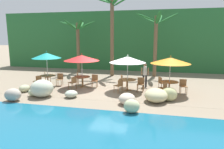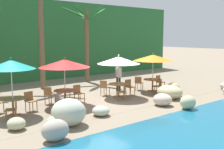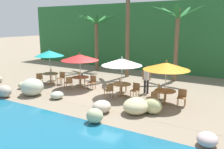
{
  "view_description": "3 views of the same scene",
  "coord_description": "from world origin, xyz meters",
  "px_view_note": "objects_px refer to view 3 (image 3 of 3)",
  "views": [
    {
      "loc": [
        3.19,
        -13.17,
        3.47
      ],
      "look_at": [
        0.13,
        -0.04,
        1.0
      ],
      "focal_mm": 33.45,
      "sensor_mm": 36.0,
      "label": 1
    },
    {
      "loc": [
        -8.47,
        -11.44,
        3.31
      ],
      "look_at": [
        0.76,
        -0.05,
        1.28
      ],
      "focal_mm": 44.35,
      "sensor_mm": 36.0,
      "label": 2
    },
    {
      "loc": [
        7.45,
        -11.8,
        4.14
      ],
      "look_at": [
        0.3,
        0.26,
        1.13
      ],
      "focal_mm": 37.87,
      "sensor_mm": 36.0,
      "label": 3
    }
  ],
  "objects_px": {
    "chair_teal_inland": "(52,74)",
    "palm_tree_third": "(177,31)",
    "chair_red_left": "(69,82)",
    "chair_orange_seaward": "(182,96)",
    "chair_orange_inland": "(161,90)",
    "chair_teal_seaward": "(61,77)",
    "palm_tree_nearest": "(96,31)",
    "palm_tree_second": "(128,18)",
    "dining_table_red": "(80,79)",
    "umbrella_white": "(122,62)",
    "dining_table_orange": "(165,93)",
    "umbrella_teal": "(49,53)",
    "chair_orange_left": "(153,98)",
    "chair_white_inland": "(122,84)",
    "chair_teal_left": "(39,78)",
    "waiter_in_white": "(146,78)",
    "dining_table_white": "(122,86)",
    "dining_table_teal": "(51,75)",
    "chair_red_seaward": "(92,81)",
    "chair_white_left": "(109,90)",
    "chair_red_inland": "(81,77)",
    "chair_white_seaward": "(135,89)",
    "umbrella_red": "(80,57)",
    "umbrella_orange": "(166,66)"
  },
  "relations": [
    {
      "from": "palm_tree_third",
      "to": "chair_red_seaward",
      "type": "bearing_deg",
      "value": -127.7
    },
    {
      "from": "umbrella_teal",
      "to": "chair_orange_left",
      "type": "relative_size",
      "value": 2.84
    },
    {
      "from": "chair_orange_inland",
      "to": "palm_tree_second",
      "type": "relative_size",
      "value": 0.13
    },
    {
      "from": "chair_orange_left",
      "to": "waiter_in_white",
      "type": "relative_size",
      "value": 0.51
    },
    {
      "from": "umbrella_teal",
      "to": "chair_white_left",
      "type": "bearing_deg",
      "value": -9.0
    },
    {
      "from": "umbrella_teal",
      "to": "waiter_in_white",
      "type": "distance_m",
      "value": 6.97
    },
    {
      "from": "dining_table_orange",
      "to": "chair_orange_seaward",
      "type": "xyz_separation_m",
      "value": [
        0.84,
        0.18,
        -0.1
      ]
    },
    {
      "from": "dining_table_teal",
      "to": "dining_table_white",
      "type": "bearing_deg",
      "value": -0.89
    },
    {
      "from": "chair_white_inland",
      "to": "dining_table_orange",
      "type": "height_order",
      "value": "chair_white_inland"
    },
    {
      "from": "umbrella_teal",
      "to": "palm_tree_third",
      "type": "relative_size",
      "value": 0.45
    },
    {
      "from": "chair_white_left",
      "to": "chair_orange_left",
      "type": "height_order",
      "value": "same"
    },
    {
      "from": "chair_red_left",
      "to": "waiter_in_white",
      "type": "xyz_separation_m",
      "value": [
        4.55,
        1.79,
        0.47
      ]
    },
    {
      "from": "chair_orange_seaward",
      "to": "chair_orange_inland",
      "type": "distance_m",
      "value": 1.41
    },
    {
      "from": "dining_table_red",
      "to": "umbrella_white",
      "type": "bearing_deg",
      "value": -3.92
    },
    {
      "from": "chair_white_inland",
      "to": "palm_tree_nearest",
      "type": "height_order",
      "value": "palm_tree_nearest"
    },
    {
      "from": "chair_red_left",
      "to": "palm_tree_third",
      "type": "bearing_deg",
      "value": 49.77
    },
    {
      "from": "umbrella_teal",
      "to": "dining_table_teal",
      "type": "bearing_deg",
      "value": 90.0
    },
    {
      "from": "chair_red_seaward",
      "to": "chair_white_inland",
      "type": "xyz_separation_m",
      "value": [
        1.95,
        0.37,
        0.0
      ]
    },
    {
      "from": "chair_teal_left",
      "to": "chair_white_inland",
      "type": "distance_m",
      "value": 5.81
    },
    {
      "from": "umbrella_white",
      "to": "dining_table_white",
      "type": "height_order",
      "value": "umbrella_white"
    },
    {
      "from": "dining_table_teal",
      "to": "palm_tree_third",
      "type": "distance_m",
      "value": 9.5
    },
    {
      "from": "umbrella_white",
      "to": "dining_table_white",
      "type": "relative_size",
      "value": 2.13
    },
    {
      "from": "chair_teal_left",
      "to": "palm_tree_third",
      "type": "relative_size",
      "value": 0.16
    },
    {
      "from": "umbrella_red",
      "to": "chair_white_inland",
      "type": "distance_m",
      "value": 3.22
    },
    {
      "from": "chair_teal_left",
      "to": "chair_orange_seaward",
      "type": "distance_m",
      "value": 9.52
    },
    {
      "from": "chair_white_seaward",
      "to": "chair_orange_seaward",
      "type": "height_order",
      "value": "same"
    },
    {
      "from": "chair_teal_seaward",
      "to": "dining_table_orange",
      "type": "relative_size",
      "value": 0.79
    },
    {
      "from": "chair_teal_inland",
      "to": "palm_tree_third",
      "type": "relative_size",
      "value": 0.16
    },
    {
      "from": "chair_teal_left",
      "to": "chair_orange_seaward",
      "type": "relative_size",
      "value": 1.0
    },
    {
      "from": "palm_tree_nearest",
      "to": "palm_tree_second",
      "type": "relative_size",
      "value": 0.72
    },
    {
      "from": "dining_table_white",
      "to": "chair_orange_inland",
      "type": "bearing_deg",
      "value": 16.27
    },
    {
      "from": "chair_red_seaward",
      "to": "umbrella_white",
      "type": "xyz_separation_m",
      "value": [
        2.35,
        -0.38,
        1.51
      ]
    },
    {
      "from": "chair_red_left",
      "to": "dining_table_orange",
      "type": "distance_m",
      "value": 6.16
    },
    {
      "from": "chair_teal_left",
      "to": "chair_red_seaward",
      "type": "relative_size",
      "value": 1.0
    },
    {
      "from": "chair_red_seaward",
      "to": "chair_orange_seaward",
      "type": "xyz_separation_m",
      "value": [
        5.81,
        -0.29,
        0.0
      ]
    },
    {
      "from": "chair_teal_seaward",
      "to": "palm_tree_nearest",
      "type": "bearing_deg",
      "value": 98.25
    },
    {
      "from": "umbrella_orange",
      "to": "waiter_in_white",
      "type": "relative_size",
      "value": 1.4
    },
    {
      "from": "palm_tree_nearest",
      "to": "umbrella_teal",
      "type": "bearing_deg",
      "value": -90.21
    },
    {
      "from": "dining_table_white",
      "to": "chair_orange_inland",
      "type": "relative_size",
      "value": 1.26
    },
    {
      "from": "chair_teal_inland",
      "to": "palm_tree_third",
      "type": "xyz_separation_m",
      "value": [
        7.79,
        4.63,
        3.1
      ]
    },
    {
      "from": "dining_table_red",
      "to": "chair_orange_seaward",
      "type": "bearing_deg",
      "value": -1.06
    },
    {
      "from": "chair_red_inland",
      "to": "palm_tree_third",
      "type": "relative_size",
      "value": 0.16
    },
    {
      "from": "umbrella_teal",
      "to": "umbrella_white",
      "type": "bearing_deg",
      "value": -0.89
    },
    {
      "from": "chair_teal_inland",
      "to": "palm_tree_nearest",
      "type": "distance_m",
      "value": 5.92
    },
    {
      "from": "dining_table_white",
      "to": "dining_table_red",
      "type": "bearing_deg",
      "value": 176.08
    },
    {
      "from": "umbrella_white",
      "to": "chair_white_inland",
      "type": "height_order",
      "value": "umbrella_white"
    },
    {
      "from": "chair_teal_seaward",
      "to": "chair_red_left",
      "type": "distance_m",
      "value": 1.65
    },
    {
      "from": "umbrella_teal",
      "to": "chair_orange_inland",
      "type": "relative_size",
      "value": 2.84
    },
    {
      "from": "chair_teal_inland",
      "to": "chair_teal_seaward",
      "type": "bearing_deg",
      "value": -19.97
    },
    {
      "from": "umbrella_teal",
      "to": "chair_teal_seaward",
      "type": "bearing_deg",
      "value": 14.07
    }
  ]
}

